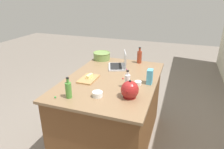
{
  "coord_description": "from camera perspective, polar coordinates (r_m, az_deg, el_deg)",
  "views": [
    {
      "loc": [
        2.13,
        0.75,
        1.88
      ],
      "look_at": [
        0.0,
        0.0,
        0.95
      ],
      "focal_mm": 32.69,
      "sensor_mm": 36.0,
      "label": 1
    }
  ],
  "objects": [
    {
      "name": "ground_plane",
      "position": [
        2.94,
        -0.0,
        -17.39
      ],
      "size": [
        12.0,
        12.0,
        0.0
      ],
      "primitive_type": "plane",
      "color": "slate"
    },
    {
      "name": "island_counter",
      "position": [
        2.67,
        -0.0,
        -9.93
      ],
      "size": [
        1.55,
        1.07,
        0.9
      ],
      "color": "brown",
      "rests_on": "ground"
    },
    {
      "name": "laptop",
      "position": [
        2.81,
        2.08,
        2.9
      ],
      "size": [
        0.37,
        0.32,
        0.22
      ],
      "color": "#B7B7BC",
      "rests_on": "island_counter"
    },
    {
      "name": "mixing_bowl_large",
      "position": [
        3.14,
        -2.89,
        5.27
      ],
      "size": [
        0.26,
        0.26,
        0.11
      ],
      "color": "#72934C",
      "rests_on": "island_counter"
    },
    {
      "name": "bottle_vinegar",
      "position": [
        2.21,
        4.31,
        -1.77
      ],
      "size": [
        0.06,
        0.06,
        0.2
      ],
      "color": "white",
      "rests_on": "island_counter"
    },
    {
      "name": "bottle_olive",
      "position": [
        2.04,
        -12.08,
        -4.16
      ],
      "size": [
        0.06,
        0.06,
        0.22
      ],
      "color": "#4C8C38",
      "rests_on": "island_counter"
    },
    {
      "name": "bottle_soy",
      "position": [
        3.0,
        7.68,
        4.94
      ],
      "size": [
        0.07,
        0.07,
        0.23
      ],
      "color": "maroon",
      "rests_on": "island_counter"
    },
    {
      "name": "kettle",
      "position": [
        2.01,
        4.98,
        -4.35
      ],
      "size": [
        0.21,
        0.18,
        0.2
      ],
      "color": "maroon",
      "rests_on": "island_counter"
    },
    {
      "name": "cutting_board",
      "position": [
        2.44,
        -6.57,
        -1.23
      ],
      "size": [
        0.29,
        0.18,
        0.02
      ],
      "primitive_type": "cube",
      "color": "#AD7F4C",
      "rests_on": "island_counter"
    },
    {
      "name": "butter_stick_left",
      "position": [
        2.46,
        -6.32,
        -0.4
      ],
      "size": [
        0.11,
        0.04,
        0.04
      ],
      "primitive_type": "cube",
      "rotation": [
        0.0,
        0.0,
        -0.07
      ],
      "color": "#F4E58C",
      "rests_on": "cutting_board"
    },
    {
      "name": "ramekin_small",
      "position": [
        2.04,
        -4.08,
        -5.51
      ],
      "size": [
        0.1,
        0.1,
        0.05
      ],
      "primitive_type": "cylinder",
      "color": "white",
      "rests_on": "island_counter"
    },
    {
      "name": "ramekin_medium",
      "position": [
        2.32,
        7.3,
        -2.33
      ],
      "size": [
        0.08,
        0.08,
        0.04
      ],
      "primitive_type": "cylinder",
      "color": "white",
      "rests_on": "island_counter"
    },
    {
      "name": "candy_bag",
      "position": [
        2.33,
        10.5,
        -0.61
      ],
      "size": [
        0.09,
        0.06,
        0.17
      ],
      "primitive_type": "cube",
      "color": "#4CA5CC",
      "rests_on": "island_counter"
    },
    {
      "name": "candy_0",
      "position": [
        2.44,
        3.11,
        -1.1
      ],
      "size": [
        0.02,
        0.02,
        0.02
      ],
      "primitive_type": "sphere",
      "color": "red",
      "rests_on": "island_counter"
    },
    {
      "name": "candy_1",
      "position": [
        2.1,
        -15.58,
        -6.12
      ],
      "size": [
        0.02,
        0.02,
        0.02
      ],
      "primitive_type": "sphere",
      "color": "green",
      "rests_on": "island_counter"
    },
    {
      "name": "candy_3",
      "position": [
        2.74,
        4.09,
        1.48
      ],
      "size": [
        0.01,
        0.01,
        0.01
      ],
      "primitive_type": "sphere",
      "color": "#CC3399",
      "rests_on": "island_counter"
    }
  ]
}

